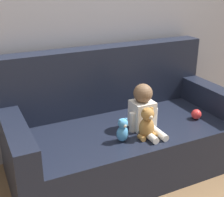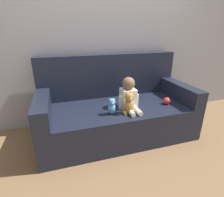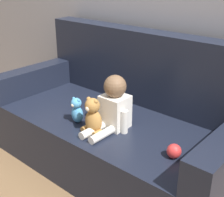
{
  "view_description": "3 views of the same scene",
  "coord_description": "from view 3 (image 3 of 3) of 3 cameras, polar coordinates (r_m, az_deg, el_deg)",
  "views": [
    {
      "loc": [
        -1.11,
        -2.05,
        1.6
      ],
      "look_at": [
        -0.11,
        0.0,
        0.68
      ],
      "focal_mm": 50.0,
      "sensor_mm": 36.0,
      "label": 1
    },
    {
      "loc": [
        -0.66,
        -1.93,
        1.32
      ],
      "look_at": [
        -0.11,
        -0.13,
        0.57
      ],
      "focal_mm": 28.0,
      "sensor_mm": 36.0,
      "label": 2
    },
    {
      "loc": [
        1.35,
        -1.57,
        1.46
      ],
      "look_at": [
        0.06,
        -0.09,
        0.62
      ],
      "focal_mm": 50.0,
      "sensor_mm": 36.0,
      "label": 3
    }
  ],
  "objects": [
    {
      "name": "ground_plane",
      "position": [
        2.53,
        0.29,
        -11.96
      ],
      "size": [
        12.0,
        12.0,
        0.0
      ],
      "primitive_type": "plane",
      "color": "brown"
    },
    {
      "name": "couch",
      "position": [
        2.41,
        1.46,
        -4.72
      ],
      "size": [
        1.92,
        0.92,
        1.01
      ],
      "color": "black",
      "rests_on": "ground_plane"
    },
    {
      "name": "person_baby",
      "position": [
        2.1,
        0.21,
        -1.47
      ],
      "size": [
        0.25,
        0.36,
        0.38
      ],
      "color": "white",
      "rests_on": "couch"
    },
    {
      "name": "teddy_bear_brown",
      "position": [
        2.06,
        -3.5,
        -3.35
      ],
      "size": [
        0.15,
        0.12,
        0.25
      ],
      "color": "#AD7A3D",
      "rests_on": "couch"
    },
    {
      "name": "plush_toy_side",
      "position": [
        2.21,
        -6.44,
        -2.17
      ],
      "size": [
        0.09,
        0.09,
        0.19
      ],
      "color": "#4C9EDB",
      "rests_on": "couch"
    },
    {
      "name": "toy_ball",
      "position": [
        1.87,
        11.27,
        -9.41
      ],
      "size": [
        0.09,
        0.09,
        0.09
      ],
      "color": "red",
      "rests_on": "couch"
    }
  ]
}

